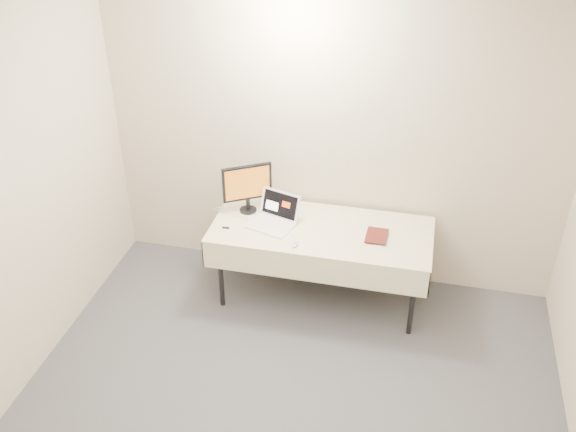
% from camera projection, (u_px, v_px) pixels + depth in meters
% --- Properties ---
extents(back_wall, '(4.00, 0.10, 2.70)m').
position_uv_depth(back_wall, '(333.00, 140.00, 5.46)').
color(back_wall, beige).
rests_on(back_wall, ground).
extents(table, '(1.86, 0.81, 0.74)m').
position_uv_depth(table, '(321.00, 235.00, 5.44)').
color(table, black).
rests_on(table, ground).
extents(laptop, '(0.45, 0.43, 0.25)m').
position_uv_depth(laptop, '(274.00, 217.00, 5.45)').
color(laptop, white).
rests_on(laptop, table).
extents(monitor, '(0.39, 0.25, 0.45)m').
position_uv_depth(monitor, '(247.00, 185.00, 5.52)').
color(monitor, black).
rests_on(monitor, table).
extents(book, '(0.18, 0.03, 0.24)m').
position_uv_depth(book, '(367.00, 224.00, 5.26)').
color(book, maroon).
rests_on(book, table).
extents(alarm_clock, '(0.12, 0.09, 0.05)m').
position_uv_depth(alarm_clock, '(289.00, 206.00, 5.68)').
color(alarm_clock, black).
rests_on(alarm_clock, table).
extents(clicker, '(0.06, 0.10, 0.02)m').
position_uv_depth(clicker, '(295.00, 245.00, 5.20)').
color(clicker, '#B9B9BC').
rests_on(clicker, table).
extents(paper_form, '(0.23, 0.33, 0.00)m').
position_uv_depth(paper_form, '(384.00, 238.00, 5.29)').
color(paper_form, '#B7DCAF').
rests_on(paper_form, table).
extents(usb_dongle, '(0.06, 0.02, 0.01)m').
position_uv_depth(usb_dongle, '(226.00, 228.00, 5.41)').
color(usb_dongle, black).
rests_on(usb_dongle, table).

